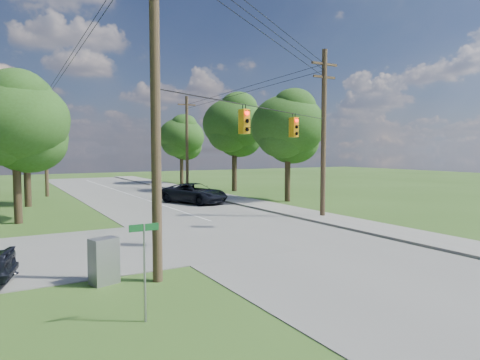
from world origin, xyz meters
TOP-DOWN VIEW (x-y plane):
  - ground at (0.00, 0.00)m, footprint 140.00×140.00m
  - main_road at (2.00, 5.00)m, footprint 10.00×100.00m
  - sidewalk_east at (8.70, 5.00)m, footprint 2.60×100.00m
  - pole_sw at (-4.60, 0.40)m, footprint 2.00×0.32m
  - pole_ne at (8.90, 8.00)m, footprint 2.00×0.32m
  - pole_north_e at (8.90, 30.00)m, footprint 2.00×0.32m
  - pole_north_w at (-5.00, 30.00)m, footprint 2.00×0.32m
  - power_lines at (1.50, 11.54)m, footprint 13.93×29.62m
  - traffic_signals at (2.55, 4.43)m, footprint 4.91×3.27m
  - tree_w_near at (-8.00, 15.00)m, footprint 6.00×6.00m
  - tree_w_mid at (-7.00, 23.00)m, footprint 6.40×6.40m
  - tree_e_near at (12.00, 16.00)m, footprint 6.20×6.20m
  - tree_e_mid at (12.50, 26.00)m, footprint 6.60×6.60m
  - tree_e_far at (11.50, 38.00)m, footprint 5.80×5.80m
  - car_main_north at (4.72, 18.57)m, footprint 4.61×6.27m
  - control_cabinet at (-6.17, 1.00)m, footprint 0.95×0.80m
  - street_name_sign at (-5.96, -2.63)m, footprint 0.74×0.06m

SIDE VIEW (x-z plane):
  - ground at x=0.00m, z-range 0.00..0.00m
  - main_road at x=2.00m, z-range 0.00..0.03m
  - sidewalk_east at x=8.70m, z-range 0.00..0.12m
  - control_cabinet at x=-6.17m, z-range 0.00..1.47m
  - car_main_north at x=4.72m, z-range 0.03..1.61m
  - street_name_sign at x=-5.96m, z-range 0.36..2.82m
  - pole_north_e at x=8.90m, z-range 0.13..10.13m
  - pole_north_w at x=-5.00m, z-range 0.13..10.13m
  - pole_ne at x=8.90m, z-range 0.22..10.72m
  - traffic_signals at x=2.55m, z-range 4.97..6.02m
  - tree_e_far at x=11.50m, z-range 1.76..10.08m
  - tree_w_near at x=-8.00m, z-range 1.72..10.12m
  - pole_sw at x=-4.60m, z-range 0.23..12.23m
  - tree_e_near at x=12.00m, z-range 1.85..10.66m
  - tree_w_mid at x=-7.00m, z-range 1.97..11.19m
  - tree_e_mid at x=12.50m, z-range 2.09..11.73m
  - power_lines at x=1.50m, z-range 6.69..11.62m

